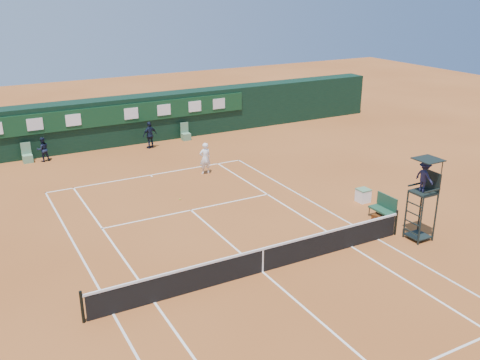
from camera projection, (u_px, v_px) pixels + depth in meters
name	position (u px, v px, depth m)	size (l,w,h in m)	color
ground	(262.00, 272.00, 19.30)	(90.00, 90.00, 0.00)	#A95A28
court_lines	(262.00, 272.00, 19.30)	(11.05, 23.85, 0.01)	white
tennis_net	(263.00, 259.00, 19.12)	(12.90, 0.10, 1.10)	black
back_wall	(113.00, 122.00, 34.22)	(40.00, 1.65, 3.00)	black
linesman_chair_left	(27.00, 157.00, 31.12)	(0.55, 0.50, 1.15)	#63986C
linesman_chair_right	(186.00, 135.00, 35.62)	(0.55, 0.50, 1.15)	#5C8D67
umpire_chair	(424.00, 182.00, 20.97)	(0.96, 0.95, 3.42)	black
player_bench	(384.00, 206.00, 23.47)	(0.56, 1.20, 1.10)	#1B442F
tennis_bag	(381.00, 219.00, 23.30)	(0.34, 0.78, 0.29)	black
cooler	(363.00, 195.00, 25.44)	(0.57, 0.57, 0.65)	white
tennis_ball	(180.00, 199.00, 25.73)	(0.07, 0.07, 0.07)	#ADCC2F
player	(205.00, 158.00, 29.06)	(0.64, 0.42, 1.75)	white
ball_kid_left	(43.00, 149.00, 31.16)	(0.70, 0.55, 1.45)	black
ball_kid_right	(150.00, 135.00, 33.64)	(1.00, 0.42, 1.71)	black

